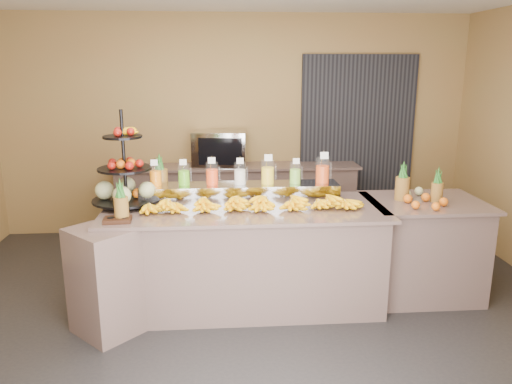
{
  "coord_description": "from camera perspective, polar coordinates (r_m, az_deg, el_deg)",
  "views": [
    {
      "loc": [
        -0.23,
        -3.97,
        2.16
      ],
      "look_at": [
        0.1,
        0.3,
        1.07
      ],
      "focal_mm": 35.0,
      "sensor_mm": 36.0,
      "label": 1
    }
  ],
  "objects": [
    {
      "name": "pineapple_left_a",
      "position": [
        4.19,
        -15.16,
        -1.46
      ],
      "size": [
        0.12,
        0.12,
        0.36
      ],
      "rotation": [
        0.0,
        0.0,
        -0.08
      ],
      "color": "brown",
      "rests_on": "buffet_counter"
    },
    {
      "name": "banana_heap",
      "position": [
        4.37,
        -0.85,
        -1.09
      ],
      "size": [
        1.96,
        0.18,
        0.16
      ],
      "color": "yellow",
      "rests_on": "buffet_counter"
    },
    {
      "name": "oven_warmer",
      "position": [
        6.3,
        -4.14,
        5.0
      ],
      "size": [
        0.7,
        0.53,
        0.44
      ],
      "primitive_type": "cube",
      "rotation": [
        0.0,
        0.0,
        -0.11
      ],
      "color": "gray",
      "rests_on": "back_ledge"
    },
    {
      "name": "condiment_caddy",
      "position": [
        4.2,
        -15.55,
        -3.07
      ],
      "size": [
        0.23,
        0.18,
        0.03
      ],
      "primitive_type": "cube",
      "rotation": [
        0.0,
        0.0,
        0.06
      ],
      "color": "black",
      "rests_on": "buffet_counter"
    },
    {
      "name": "fruit_stand",
      "position": [
        4.63,
        -14.21,
        1.22
      ],
      "size": [
        0.77,
        0.77,
        0.86
      ],
      "rotation": [
        0.0,
        0.0,
        -0.31
      ],
      "color": "black",
      "rests_on": "buffet_counter"
    },
    {
      "name": "pineapple_left_b",
      "position": [
        4.87,
        -10.88,
        1.35
      ],
      "size": [
        0.14,
        0.14,
        0.43
      ],
      "rotation": [
        0.0,
        0.0,
        0.22
      ],
      "color": "brown",
      "rests_on": "buffet_counter"
    },
    {
      "name": "right_fruit_pile",
      "position": [
        4.81,
        18.34,
        -0.44
      ],
      "size": [
        0.41,
        0.39,
        0.22
      ],
      "color": "brown",
      "rests_on": "right_counter"
    },
    {
      "name": "juice_pitcher_lime",
      "position": [
        4.71,
        4.49,
        2.05
      ],
      "size": [
        0.11,
        0.11,
        0.26
      ],
      "color": "silver",
      "rests_on": "pitcher_tray"
    },
    {
      "name": "right_counter",
      "position": [
        5.06,
        18.4,
        -6.01
      ],
      "size": [
        1.08,
        0.88,
        0.93
      ],
      "color": "gray",
      "rests_on": "ground"
    },
    {
      "name": "juice_pitcher_orange_b",
      "position": [
        4.65,
        -5.05,
        1.98
      ],
      "size": [
        0.11,
        0.12,
        0.28
      ],
      "color": "silver",
      "rests_on": "pitcher_tray"
    },
    {
      "name": "juice_pitcher_lemon",
      "position": [
        4.67,
        1.34,
        2.18
      ],
      "size": [
        0.12,
        0.13,
        0.3
      ],
      "color": "silver",
      "rests_on": "pitcher_tray"
    },
    {
      "name": "juice_pitcher_orange_c",
      "position": [
        4.75,
        7.6,
        2.32
      ],
      "size": [
        0.13,
        0.13,
        0.31
      ],
      "color": "silver",
      "rests_on": "pitcher_tray"
    },
    {
      "name": "juice_pitcher_green",
      "position": [
        4.67,
        -8.24,
        1.85
      ],
      "size": [
        0.11,
        0.11,
        0.26
      ],
      "color": "silver",
      "rests_on": "pitcher_tray"
    },
    {
      "name": "ground",
      "position": [
        4.52,
        -0.99,
        -14.26
      ],
      "size": [
        6.0,
        6.0,
        0.0
      ],
      "primitive_type": "plane",
      "color": "black",
      "rests_on": "ground"
    },
    {
      "name": "buffet_counter",
      "position": [
        4.56,
        -2.67,
        -7.58
      ],
      "size": [
        2.75,
        1.25,
        0.93
      ],
      "color": "gray",
      "rests_on": "ground"
    },
    {
      "name": "back_ledge",
      "position": [
        6.45,
        -2.18,
        -0.96
      ],
      "size": [
        3.1,
        0.55,
        0.93
      ],
      "color": "gray",
      "rests_on": "ground"
    },
    {
      "name": "pitcher_tray",
      "position": [
        4.7,
        -1.83,
        0.03
      ],
      "size": [
        1.85,
        0.3,
        0.15
      ],
      "primitive_type": "cube",
      "color": "gray",
      "rests_on": "buffet_counter"
    },
    {
      "name": "room_envelope",
      "position": [
        4.78,
        0.63,
        10.86
      ],
      "size": [
        6.04,
        5.02,
        2.82
      ],
      "color": "olive",
      "rests_on": "ground"
    },
    {
      "name": "juice_pitcher_orange_a",
      "position": [
        4.69,
        -11.41,
        1.78
      ],
      "size": [
        0.11,
        0.11,
        0.26
      ],
      "color": "silver",
      "rests_on": "pitcher_tray"
    },
    {
      "name": "juice_pitcher_milk",
      "position": [
        4.66,
        -1.85,
        2.0
      ],
      "size": [
        0.11,
        0.11,
        0.27
      ],
      "color": "silver",
      "rests_on": "pitcher_tray"
    }
  ]
}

